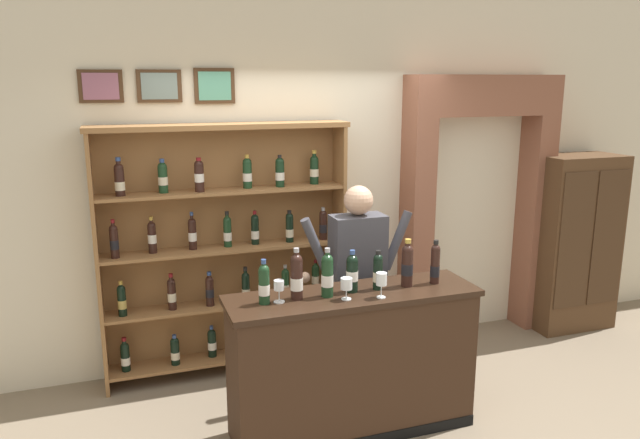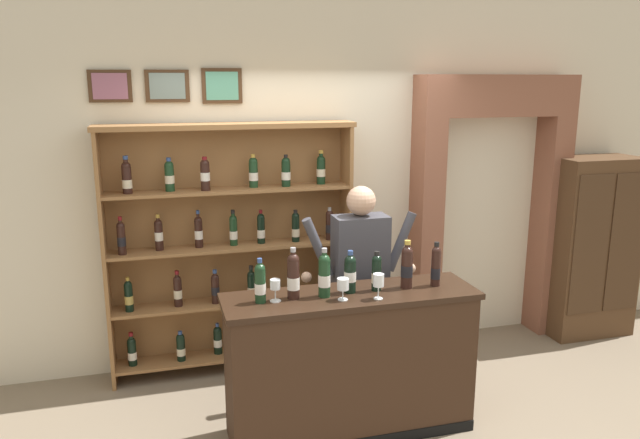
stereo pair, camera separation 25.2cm
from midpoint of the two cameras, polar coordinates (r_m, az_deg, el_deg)
name	(u,v)px [view 2 (the right image)]	position (r m, az deg, el deg)	size (l,w,h in m)	color
ground_plane	(349,431)	(4.53, 4.49, -19.30)	(14.00, 14.00, 0.02)	#7A6B56
back_wall	(300,164)	(5.24, -0.51, 5.29)	(12.00, 0.19, 3.41)	beige
wine_shelf	(231,243)	(5.01, -7.01, -2.25)	(2.04, 0.30, 2.08)	olive
archway_doorway	(486,192)	(5.86, 16.58, 2.48)	(1.49, 0.45, 2.46)	brown
side_cabinet	(590,246)	(6.37, 25.20, -2.33)	(0.81, 0.48, 1.72)	#4C331E
tasting_counter	(350,364)	(4.28, 4.56, -13.44)	(1.73, 0.50, 1.02)	#382316
shopkeeper	(360,268)	(4.60, 5.38, -4.57)	(0.92, 0.22, 1.65)	#2D3347
tasting_bottle_rosso	(260,282)	(3.88, -3.83, -5.95)	(0.07, 0.07, 0.29)	#19381E
tasting_bottle_super_tuscan	(293,276)	(3.93, -0.70, -5.35)	(0.08, 0.08, 0.34)	black
tasting_bottle_grappa	(324,275)	(3.96, 2.24, -5.25)	(0.08, 0.08, 0.33)	#19381E
tasting_bottle_riserva	(350,273)	(4.06, 4.60, -5.06)	(0.08, 0.08, 0.29)	black
tasting_bottle_chianti	(377,272)	(4.11, 7.12, -4.97)	(0.07, 0.07, 0.27)	black
tasting_bottle_vin_santo	(407,266)	(4.19, 9.93, -4.34)	(0.08, 0.08, 0.34)	black
tasting_bottle_brunello	(436,266)	(4.27, 12.58, -4.31)	(0.07, 0.07, 0.31)	black
wine_glass_right	(275,286)	(3.90, -2.40, -6.29)	(0.07, 0.07, 0.15)	silver
wine_glass_spare	(343,285)	(3.93, 4.03, -6.20)	(0.08, 0.08, 0.15)	silver
wine_glass_center	(379,281)	(3.96, 7.38, -5.79)	(0.07, 0.07, 0.17)	silver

